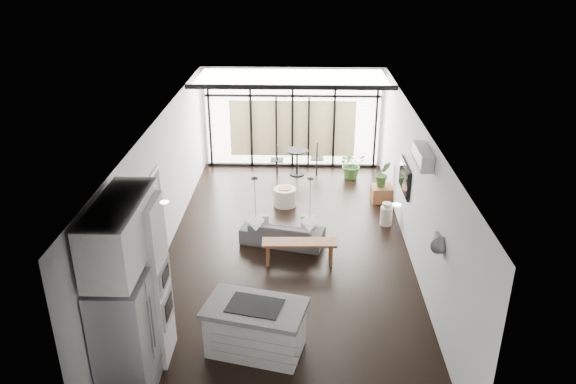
# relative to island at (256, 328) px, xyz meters

# --- Properties ---
(floor) EXTENTS (5.00, 10.00, 0.00)m
(floor) POSITION_rel_island_xyz_m (0.41, 3.00, -0.42)
(floor) COLOR black
(floor) RESTS_ON ground
(ceiling) EXTENTS (5.00, 10.00, 0.00)m
(ceiling) POSITION_rel_island_xyz_m (0.41, 3.00, 2.38)
(ceiling) COLOR white
(ceiling) RESTS_ON ground
(wall_left) EXTENTS (0.02, 10.00, 2.80)m
(wall_left) POSITION_rel_island_xyz_m (-2.09, 3.00, 0.98)
(wall_left) COLOR silver
(wall_left) RESTS_ON ground
(wall_right) EXTENTS (0.02, 10.00, 2.80)m
(wall_right) POSITION_rel_island_xyz_m (2.91, 3.00, 0.98)
(wall_right) COLOR silver
(wall_right) RESTS_ON ground
(wall_back) EXTENTS (5.00, 0.02, 2.80)m
(wall_back) POSITION_rel_island_xyz_m (0.41, 8.00, 0.98)
(wall_back) COLOR silver
(wall_back) RESTS_ON ground
(wall_front) EXTENTS (5.00, 0.02, 2.80)m
(wall_front) POSITION_rel_island_xyz_m (0.41, -2.00, 0.98)
(wall_front) COLOR silver
(wall_front) RESTS_ON ground
(glazing) EXTENTS (5.00, 0.20, 2.80)m
(glazing) POSITION_rel_island_xyz_m (0.41, 7.88, 0.98)
(glazing) COLOR black
(glazing) RESTS_ON ground
(skylight) EXTENTS (4.70, 1.90, 0.06)m
(skylight) POSITION_rel_island_xyz_m (0.41, 7.00, 2.35)
(skylight) COLOR white
(skylight) RESTS_ON ceiling
(neighbour_building) EXTENTS (3.50, 0.02, 1.60)m
(neighbour_building) POSITION_rel_island_xyz_m (0.41, 7.95, 0.68)
(neighbour_building) COLOR beige
(neighbour_building) RESTS_ON ground
(island) EXTENTS (1.69, 1.24, 0.83)m
(island) POSITION_rel_island_xyz_m (0.00, 0.00, 0.00)
(island) COLOR white
(island) RESTS_ON floor
(cooktop) EXTENTS (0.92, 0.72, 0.01)m
(cooktop) POSITION_rel_island_xyz_m (0.00, 0.00, 0.42)
(cooktop) COLOR black
(cooktop) RESTS_ON island
(fridge) EXTENTS (0.70, 0.88, 1.82)m
(fridge) POSITION_rel_island_xyz_m (-1.71, -0.88, 0.49)
(fridge) COLOR #99989E
(fridge) RESTS_ON floor
(appliance_column) EXTENTS (0.68, 0.72, 2.64)m
(appliance_column) POSITION_rel_island_xyz_m (-1.64, -0.15, 0.91)
(appliance_column) COLOR white
(appliance_column) RESTS_ON floor
(upper_cabinets) EXTENTS (0.62, 1.75, 0.86)m
(upper_cabinets) POSITION_rel_island_xyz_m (-1.71, -0.50, 1.93)
(upper_cabinets) COLOR white
(upper_cabinets) RESTS_ON wall_left
(pendant_left) EXTENTS (0.26, 0.26, 0.18)m
(pendant_left) POSITION_rel_island_xyz_m (0.01, 0.35, 1.60)
(pendant_left) COLOR white
(pendant_left) RESTS_ON ceiling
(pendant_right) EXTENTS (0.26, 0.26, 0.18)m
(pendant_right) POSITION_rel_island_xyz_m (0.81, 0.35, 1.60)
(pendant_right) COLOR white
(pendant_right) RESTS_ON ceiling
(sofa) EXTENTS (1.81, 0.90, 0.68)m
(sofa) POSITION_rel_island_xyz_m (0.29, 3.44, -0.08)
(sofa) COLOR #48474A
(sofa) RESTS_ON floor
(console_bench) EXTENTS (1.48, 0.41, 0.47)m
(console_bench) POSITION_rel_island_xyz_m (0.66, 2.66, -0.18)
(console_bench) COLOR brown
(console_bench) RESTS_ON floor
(pouf) EXTENTS (0.58, 0.58, 0.44)m
(pouf) POSITION_rel_island_xyz_m (0.28, 5.30, -0.20)
(pouf) COLOR silver
(pouf) RESTS_ON floor
(crate) EXTENTS (0.52, 0.52, 0.38)m
(crate) POSITION_rel_island_xyz_m (2.66, 5.64, -0.23)
(crate) COLOR brown
(crate) RESTS_ON floor
(plant_tall) EXTENTS (0.94, 0.99, 0.62)m
(plant_tall) POSITION_rel_island_xyz_m (2.04, 7.08, -0.11)
(plant_tall) COLOR #355D29
(plant_tall) RESTS_ON floor
(plant_crate) EXTENTS (0.50, 0.73, 0.30)m
(plant_crate) POSITION_rel_island_xyz_m (2.66, 5.64, 0.11)
(plant_crate) COLOR #355D29
(plant_crate) RESTS_ON crate
(milk_can) EXTENTS (0.29, 0.29, 0.54)m
(milk_can) POSITION_rel_island_xyz_m (2.60, 4.35, -0.15)
(milk_can) COLOR beige
(milk_can) RESTS_ON floor
(bistro_set) EXTENTS (1.64, 0.85, 0.75)m
(bistro_set) POSITION_rel_island_xyz_m (0.55, 7.28, -0.04)
(bistro_set) COLOR black
(bistro_set) RESTS_ON floor
(tv) EXTENTS (0.05, 1.10, 0.65)m
(tv) POSITION_rel_island_xyz_m (2.87, 4.00, 0.88)
(tv) COLOR black
(tv) RESTS_ON wall_right
(ac_unit) EXTENTS (0.22, 0.90, 0.30)m
(ac_unit) POSITION_rel_island_xyz_m (2.79, 2.20, 2.03)
(ac_unit) COLOR silver
(ac_unit) RESTS_ON wall_right
(framed_art) EXTENTS (0.04, 0.70, 0.90)m
(framed_art) POSITION_rel_island_xyz_m (-2.06, 2.50, 1.13)
(framed_art) COLOR black
(framed_art) RESTS_ON wall_left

